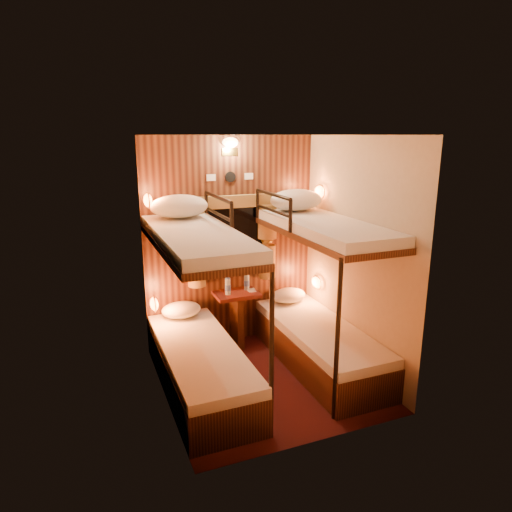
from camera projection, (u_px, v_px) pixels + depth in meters
name	position (u px, v px, depth m)	size (l,w,h in m)	color
floor	(265.00, 379.00, 4.63)	(2.10, 2.10, 0.00)	#360E0E
ceiling	(266.00, 135.00, 4.01)	(2.10, 2.10, 0.00)	silver
wall_back	(230.00, 242.00, 5.26)	(2.40, 2.40, 0.00)	#C6B293
wall_front	(321.00, 302.00, 3.38)	(2.40, 2.40, 0.00)	#C6B293
wall_left	(160.00, 277.00, 3.96)	(2.40, 2.40, 0.00)	#C6B293
wall_right	(355.00, 256.00, 4.68)	(2.40, 2.40, 0.00)	#C6B293
back_panel	(231.00, 243.00, 5.25)	(2.00, 0.03, 2.40)	black
bunk_left	(200.00, 336.00, 4.32)	(0.72, 1.90, 1.82)	black
bunk_right	(320.00, 316.00, 4.78)	(0.72, 1.90, 1.82)	black
window	(232.00, 245.00, 5.23)	(1.00, 0.12, 0.79)	black
curtains	(232.00, 238.00, 5.18)	(1.10, 0.22, 1.00)	olive
back_fixtures	(230.00, 150.00, 4.95)	(0.54, 0.09, 0.48)	black
reading_lamps	(241.00, 245.00, 4.94)	(2.00, 0.20, 1.25)	orange
table	(237.00, 312.00, 5.29)	(0.50, 0.34, 0.66)	#501F12
bottle_left	(228.00, 287.00, 5.13)	(0.07, 0.07, 0.23)	#99BFE5
bottle_right	(247.00, 282.00, 5.29)	(0.06, 0.06, 0.22)	#99BFE5
sachet_a	(252.00, 291.00, 5.26)	(0.09, 0.07, 0.01)	silver
sachet_b	(252.00, 289.00, 5.34)	(0.07, 0.05, 0.01)	silver
pillow_lower_left	(181.00, 310.00, 5.01)	(0.43, 0.31, 0.17)	silver
pillow_lower_right	(288.00, 295.00, 5.46)	(0.43, 0.30, 0.17)	silver
pillow_upper_left	(179.00, 206.00, 4.60)	(0.59, 0.42, 0.23)	silver
pillow_upper_right	(296.00, 200.00, 5.03)	(0.60, 0.43, 0.24)	silver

